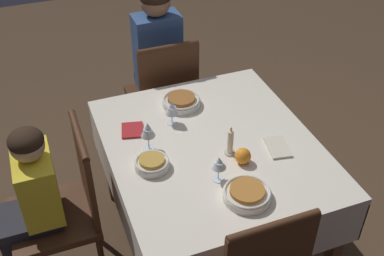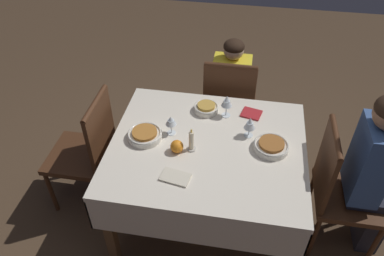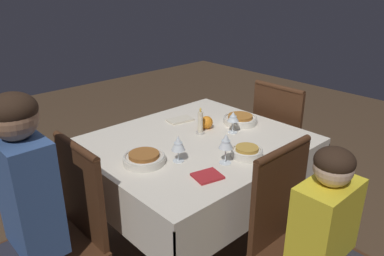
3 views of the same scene
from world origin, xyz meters
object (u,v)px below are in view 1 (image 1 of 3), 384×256
at_px(wine_glass_west, 172,108).
at_px(orange_fruit, 243,156).
at_px(wine_glass_south, 148,130).
at_px(napkin_spare_side, 278,147).
at_px(napkin_red_folded, 132,130).
at_px(chair_south, 66,203).
at_px(chair_west, 164,94).
at_px(person_child_yellow, 30,206).
at_px(bowl_south, 152,163).
at_px(bowl_west, 181,101).
at_px(bowl_east, 247,194).
at_px(person_adult_denim, 156,60).
at_px(dining_table, 212,158).
at_px(wine_glass_east, 219,163).
at_px(candle_centerpiece, 230,144).

xyz_separation_m(wine_glass_west, orange_fruit, (0.43, 0.22, -0.06)).
xyz_separation_m(wine_glass_south, napkin_spare_side, (0.23, 0.62, -0.11)).
relative_size(wine_glass_south, napkin_red_folded, 1.07).
distance_m(chair_south, orange_fruit, 0.94).
bearing_deg(wine_glass_west, napkin_red_folded, -91.99).
distance_m(chair_west, person_child_yellow, 1.24).
xyz_separation_m(wine_glass_west, bowl_south, (0.31, -0.21, -0.07)).
height_order(person_child_yellow, orange_fruit, person_child_yellow).
height_order(chair_south, bowl_west, chair_south).
relative_size(wine_glass_west, bowl_east, 0.66).
xyz_separation_m(chair_west, bowl_south, (0.92, -0.35, 0.25)).
xyz_separation_m(person_child_yellow, bowl_east, (0.48, 0.94, 0.21)).
bearing_deg(napkin_spare_side, bowl_south, -97.74).
bearing_deg(bowl_east, orange_fruit, 158.57).
bearing_deg(bowl_south, person_adult_denim, 161.79).
bearing_deg(orange_fruit, dining_table, -154.16).
height_order(person_child_yellow, bowl_west, person_child_yellow).
distance_m(chair_west, bowl_east, 1.29).
bearing_deg(bowl_south, bowl_east, 44.31).
bearing_deg(wine_glass_south, napkin_red_folded, -166.38).
xyz_separation_m(dining_table, bowl_west, (-0.39, -0.03, 0.12)).
xyz_separation_m(bowl_west, wine_glass_west, (0.14, -0.11, 0.07)).
distance_m(chair_south, bowl_east, 0.94).
height_order(napkin_red_folded, napkin_spare_side, same).
bearing_deg(bowl_east, napkin_spare_side, 130.55).
relative_size(bowl_west, bowl_east, 0.99).
bearing_deg(bowl_east, wine_glass_west, -168.57).
height_order(dining_table, wine_glass_east, wine_glass_east).
relative_size(chair_south, wine_glass_south, 5.71).
height_order(chair_south, napkin_spare_side, chair_south).
distance_m(person_child_yellow, bowl_south, 0.65).
relative_size(chair_west, person_adult_denim, 0.77).
height_order(person_adult_denim, orange_fruit, person_adult_denim).
height_order(wine_glass_west, wine_glass_south, wine_glass_south).
bearing_deg(person_child_yellow, wine_glass_west, 101.96).
relative_size(person_child_yellow, orange_fruit, 12.54).
distance_m(person_adult_denim, candle_centerpiece, 1.12).
xyz_separation_m(chair_west, wine_glass_south, (0.77, -0.33, 0.34)).
bearing_deg(bowl_west, person_adult_denim, 176.32).
relative_size(bowl_south, candle_centerpiece, 1.02).
distance_m(chair_south, bowl_south, 0.52).
height_order(dining_table, bowl_west, bowl_west).
distance_m(orange_fruit, napkin_red_folded, 0.62).
distance_m(wine_glass_west, orange_fruit, 0.48).
relative_size(dining_table, orange_fruit, 15.19).
distance_m(dining_table, napkin_spare_side, 0.35).
xyz_separation_m(dining_table, person_adult_denim, (-1.02, 0.01, 0.05)).
relative_size(chair_south, napkin_red_folded, 6.11).
bearing_deg(bowl_east, person_child_yellow, -117.05).
bearing_deg(napkin_red_folded, napkin_spare_side, 58.69).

